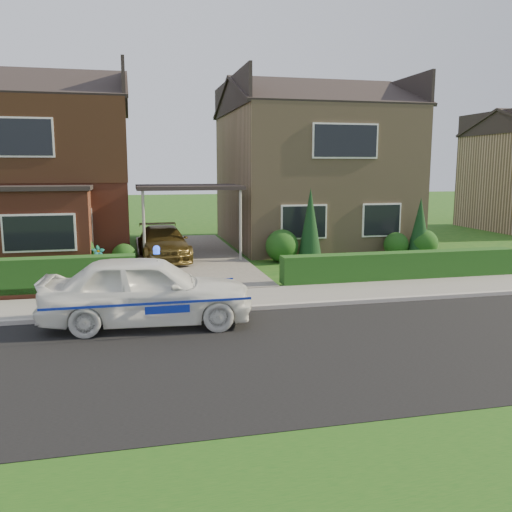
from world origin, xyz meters
name	(u,v)px	position (x,y,z in m)	size (l,w,h in m)	color
ground	(254,355)	(0.00, 0.00, 0.00)	(120.00, 120.00, 0.00)	#174813
road	(254,355)	(0.00, 0.00, 0.00)	(60.00, 6.00, 0.02)	black
kerb	(226,310)	(0.00, 3.05, 0.06)	(60.00, 0.16, 0.12)	#9E9993
sidewalk	(219,300)	(0.00, 4.10, 0.05)	(60.00, 2.00, 0.10)	slate
driveway	(189,257)	(0.00, 11.00, 0.06)	(3.80, 12.00, 0.12)	#666059
house_left	(34,157)	(-5.78, 13.90, 3.81)	(7.50, 9.53, 7.25)	brown
house_right	(310,162)	(5.80, 13.99, 3.66)	(7.50, 8.06, 7.25)	#8E7657
carport_link	(188,188)	(0.00, 10.95, 2.66)	(3.80, 3.00, 2.77)	black
hedge_right	(400,281)	(5.80, 5.35, 0.00)	(7.50, 0.55, 0.80)	#173711
shrub_left_mid	(74,252)	(-4.00, 9.30, 0.66)	(1.32, 1.32, 1.32)	#173711
shrub_left_near	(124,256)	(-2.40, 9.60, 0.42)	(0.84, 0.84, 0.84)	#173711
shrub_right_near	(282,246)	(3.20, 9.40, 0.60)	(1.20, 1.20, 1.20)	#173711
shrub_right_mid	(396,245)	(7.80, 9.50, 0.48)	(0.96, 0.96, 0.96)	#173711
shrub_right_far	(424,243)	(8.80, 9.20, 0.54)	(1.08, 1.08, 1.08)	#173711
conifer_a	(310,227)	(4.20, 9.20, 1.30)	(0.90, 0.90, 2.60)	black
conifer_b	(420,229)	(8.60, 9.20, 1.10)	(0.90, 0.90, 2.20)	black
police_car	(148,291)	(-1.83, 2.40, 0.77)	(4.18, 4.67, 1.71)	white
driveway_car	(163,243)	(-1.00, 10.37, 0.71)	(1.66, 4.08, 1.18)	brown
potted_plant_a	(99,259)	(-3.22, 9.00, 0.43)	(0.45, 0.31, 0.86)	gray
potted_plant_c	(105,268)	(-2.95, 7.66, 0.37)	(0.41, 0.41, 0.73)	gray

